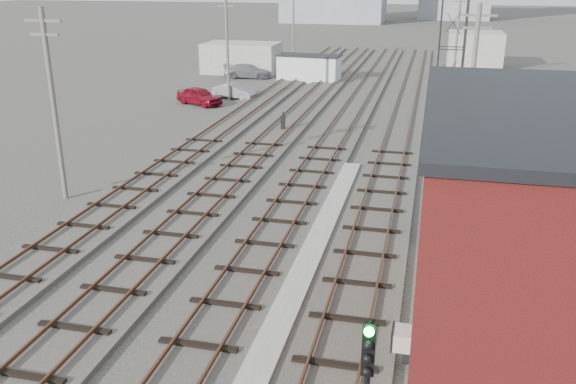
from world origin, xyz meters
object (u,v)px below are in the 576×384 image
(site_trailer, at_px, (309,68))
(car_silver, at_px, (234,91))
(switch_stand, at_px, (283,123))
(car_grey, at_px, (248,71))
(car_red, at_px, (199,96))

(site_trailer, distance_m, car_silver, 11.23)
(site_trailer, xyz_separation_m, car_silver, (-4.63, -10.20, -0.71))
(switch_stand, height_order, car_silver, switch_stand)
(site_trailer, bearing_deg, car_silver, -109.41)
(switch_stand, distance_m, car_grey, 23.13)
(car_red, bearing_deg, switch_stand, -103.39)
(switch_stand, height_order, car_red, car_red)
(car_red, relative_size, car_silver, 1.13)
(car_red, bearing_deg, car_grey, 26.03)
(car_red, xyz_separation_m, car_grey, (-0.07, 14.02, -0.01))
(car_grey, bearing_deg, switch_stand, -161.83)
(site_trailer, relative_size, car_silver, 1.72)
(site_trailer, bearing_deg, switch_stand, -78.46)
(car_red, distance_m, car_grey, 14.02)
(car_silver, relative_size, car_grey, 0.77)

